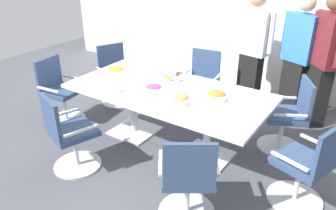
# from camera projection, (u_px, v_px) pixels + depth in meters

# --- Properties ---
(ground_plane) EXTENTS (10.00, 10.00, 0.01)m
(ground_plane) POSITION_uv_depth(u_px,v_px,m) (168.00, 144.00, 4.25)
(ground_plane) COLOR #4C4F56
(back_wall) EXTENTS (8.00, 0.10, 2.80)m
(back_wall) POSITION_uv_depth(u_px,v_px,m) (250.00, 6.00, 5.42)
(back_wall) COLOR white
(back_wall) RESTS_ON ground
(conference_table) EXTENTS (2.40, 1.20, 0.75)m
(conference_table) POSITION_uv_depth(u_px,v_px,m) (168.00, 99.00, 3.97)
(conference_table) COLOR white
(conference_table) RESTS_ON ground
(office_chair_0) EXTENTS (0.75, 0.75, 0.91)m
(office_chair_0) POSITION_uv_depth(u_px,v_px,m) (188.00, 182.00, 2.92)
(office_chair_0) COLOR silver
(office_chair_0) RESTS_ON ground
(office_chair_1) EXTENTS (0.68, 0.68, 0.91)m
(office_chair_1) POSITION_uv_depth(u_px,v_px,m) (306.00, 169.00, 3.09)
(office_chair_1) COLOR silver
(office_chair_1) RESTS_ON ground
(office_chair_2) EXTENTS (0.73, 0.73, 0.91)m
(office_chair_2) POSITION_uv_depth(u_px,v_px,m) (288.00, 119.00, 3.99)
(office_chair_2) COLOR silver
(office_chair_2) RESTS_ON ground
(office_chair_3) EXTENTS (0.61, 0.61, 0.91)m
(office_chair_3) POSITION_uv_depth(u_px,v_px,m) (202.00, 85.00, 4.95)
(office_chair_3) COLOR silver
(office_chair_3) RESTS_ON ground
(office_chair_4) EXTENTS (0.71, 0.71, 0.91)m
(office_chair_4) POSITION_uv_depth(u_px,v_px,m) (116.00, 77.00, 5.23)
(office_chair_4) COLOR silver
(office_chair_4) RESTS_ON ground
(office_chair_5) EXTENTS (0.60, 0.60, 0.91)m
(office_chair_5) POSITION_uv_depth(u_px,v_px,m) (60.00, 94.00, 4.65)
(office_chair_5) COLOR silver
(office_chair_5) RESTS_ON ground
(office_chair_6) EXTENTS (0.68, 0.68, 0.91)m
(office_chair_6) POSITION_uv_depth(u_px,v_px,m) (69.00, 137.00, 3.61)
(office_chair_6) COLOR silver
(office_chair_6) RESTS_ON ground
(person_standing_0) EXTENTS (0.61, 0.29, 1.73)m
(person_standing_0) POSITION_uv_depth(u_px,v_px,m) (253.00, 49.00, 4.92)
(person_standing_0) COLOR black
(person_standing_0) RESTS_ON ground
(person_standing_1) EXTENTS (0.59, 0.37, 1.73)m
(person_standing_1) POSITION_uv_depth(u_px,v_px,m) (298.00, 56.00, 4.62)
(person_standing_1) COLOR black
(person_standing_1) RESTS_ON ground
(person_standing_2) EXTENTS (0.47, 0.50, 1.81)m
(person_standing_2) POSITION_uv_depth(u_px,v_px,m) (324.00, 60.00, 4.32)
(person_standing_2) COLOR black
(person_standing_2) RESTS_ON ground
(snack_bowl_chips_orange) EXTENTS (0.24, 0.24, 0.11)m
(snack_bowl_chips_orange) POSITION_uv_depth(u_px,v_px,m) (116.00, 71.00, 4.35)
(snack_bowl_chips_orange) COLOR white
(snack_bowl_chips_orange) RESTS_ON conference_table
(snack_bowl_cookies) EXTENTS (0.19, 0.19, 0.12)m
(snack_bowl_cookies) POSITION_uv_depth(u_px,v_px,m) (180.00, 100.00, 3.53)
(snack_bowl_cookies) COLOR beige
(snack_bowl_cookies) RESTS_ON conference_table
(snack_bowl_pretzels) EXTENTS (0.23, 0.23, 0.10)m
(snack_bowl_pretzels) POSITION_uv_depth(u_px,v_px,m) (216.00, 96.00, 3.64)
(snack_bowl_pretzels) COLOR white
(snack_bowl_pretzels) RESTS_ON conference_table
(snack_bowl_candy_mix) EXTENTS (0.20, 0.20, 0.09)m
(snack_bowl_candy_mix) POSITION_uv_depth(u_px,v_px,m) (154.00, 88.00, 3.84)
(snack_bowl_candy_mix) COLOR white
(snack_bowl_candy_mix) RESTS_ON conference_table
(donut_platter) EXTENTS (0.33, 0.33, 0.04)m
(donut_platter) POSITION_uv_depth(u_px,v_px,m) (175.00, 77.00, 4.24)
(donut_platter) COLOR white
(donut_platter) RESTS_ON conference_table
(plate_stack) EXTENTS (0.19, 0.19, 0.05)m
(plate_stack) POSITION_uv_depth(u_px,v_px,m) (127.00, 64.00, 4.69)
(plate_stack) COLOR white
(plate_stack) RESTS_ON conference_table
(napkin_pile) EXTENTS (0.18, 0.18, 0.07)m
(napkin_pile) POSITION_uv_depth(u_px,v_px,m) (114.00, 88.00, 3.87)
(napkin_pile) COLOR white
(napkin_pile) RESTS_ON conference_table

